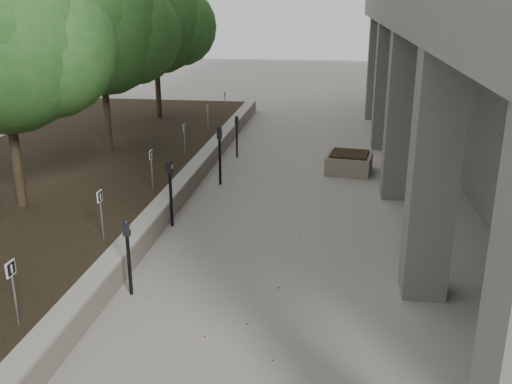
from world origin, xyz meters
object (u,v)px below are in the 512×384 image
Objects in this scene: crabapple_tree_3 at (6,79)px; planter_back at (349,162)px; crabapple_tree_5 at (156,44)px; parking_meter_5 at (237,137)px; parking_meter_3 at (171,193)px; crabapple_tree_4 at (102,57)px; parking_meter_4 at (220,156)px; parking_meter_2 at (129,258)px.

planter_back is at bearing 34.93° from crabapple_tree_3.
crabapple_tree_5 is 4.18× the size of parking_meter_5.
crabapple_tree_5 is at bearing 126.47° from parking_meter_3.
parking_meter_4 is at bearing -24.40° from crabapple_tree_4.
parking_meter_5 is at bearing 17.28° from crabapple_tree_4.
crabapple_tree_3 is 1.00× the size of crabapple_tree_4.
crabapple_tree_4 is at bearing 90.00° from crabapple_tree_3.
crabapple_tree_5 is (0.00, 5.00, 0.00)m from crabapple_tree_4.
crabapple_tree_5 is at bearing 144.52° from planter_back.
crabapple_tree_4 is 4.68m from parking_meter_4.
crabapple_tree_5 reaches higher than planter_back.
parking_meter_2 is 8.90m from parking_meter_5.
crabapple_tree_3 reaches higher than planter_back.
parking_meter_4 is 2.82m from parking_meter_5.
parking_meter_2 is 0.84× the size of parking_meter_4.
parking_meter_2 is (3.41, -12.76, -2.45)m from crabapple_tree_5.
crabapple_tree_4 is at bearing -167.83° from parking_meter_5.
parking_meter_4 reaches higher than planter_back.
parking_meter_4 is at bearing -154.35° from planter_back.
crabapple_tree_5 is 4.08× the size of parking_meter_2.
parking_meter_3 is 5.87m from parking_meter_5.
crabapple_tree_3 is at bearing 135.31° from parking_meter_2.
crabapple_tree_5 is 3.45× the size of parking_meter_4.
parking_meter_3 is (3.25, -4.72, -2.37)m from crabapple_tree_4.
parking_meter_3 reaches higher than parking_meter_5.
parking_meter_2 is 0.89× the size of parking_meter_3.
parking_meter_3 is at bearing -71.51° from crabapple_tree_5.
crabapple_tree_3 is 1.00× the size of crabapple_tree_5.
crabapple_tree_4 is 4.18× the size of parking_meter_5.
crabapple_tree_5 is 13.43m from parking_meter_2.
parking_meter_4 is (3.70, 3.32, -2.33)m from crabapple_tree_3.
crabapple_tree_3 is 5.49m from parking_meter_4.
crabapple_tree_4 is 4.47× the size of planter_back.
crabapple_tree_5 is at bearing 99.20° from parking_meter_2.
parking_meter_4 is 3.79m from planter_back.
planter_back is at bearing 18.14° from parking_meter_4.
parking_meter_3 is 6.06m from planter_back.
parking_meter_5 is at bearing 59.19° from crabapple_tree_3.
parking_meter_3 is 1.15× the size of parking_meter_5.
planter_back is at bearing -0.42° from crabapple_tree_4.
parking_meter_4 is (0.28, 6.08, 0.12)m from parking_meter_2.
crabapple_tree_3 is 4.08× the size of parking_meter_2.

